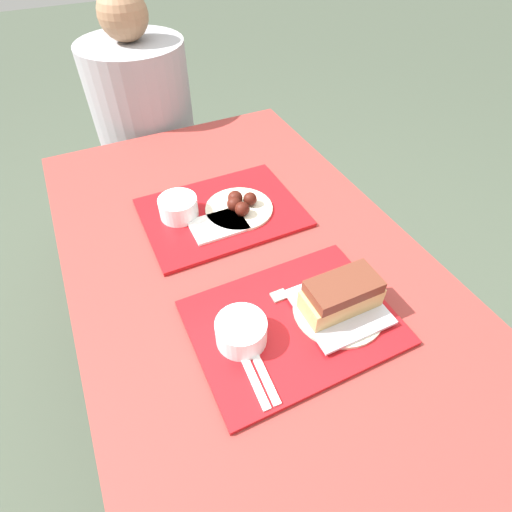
# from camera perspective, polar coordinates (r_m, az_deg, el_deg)

# --- Properties ---
(ground_plane) EXTENTS (12.00, 12.00, 0.00)m
(ground_plane) POSITION_cam_1_polar(r_m,az_deg,el_deg) (1.62, -0.60, -18.83)
(ground_plane) COLOR #424C3D
(picnic_table) EXTENTS (0.87, 1.49, 0.72)m
(picnic_table) POSITION_cam_1_polar(r_m,az_deg,el_deg) (1.08, -0.85, -4.37)
(picnic_table) COLOR maroon
(picnic_table) RESTS_ON ground_plane
(picnic_bench_far) EXTENTS (0.83, 0.28, 0.45)m
(picnic_bench_far) POSITION_cam_1_polar(r_m,az_deg,el_deg) (1.95, -12.95, 10.83)
(picnic_bench_far) COLOR maroon
(picnic_bench_far) RESTS_ON ground_plane
(tray_near) EXTENTS (0.44, 0.33, 0.01)m
(tray_near) POSITION_cam_1_polar(r_m,az_deg,el_deg) (0.89, 5.28, -9.43)
(tray_near) COLOR #B21419
(tray_near) RESTS_ON picnic_table
(tray_far) EXTENTS (0.44, 0.33, 0.01)m
(tray_far) POSITION_cam_1_polar(r_m,az_deg,el_deg) (1.15, -4.91, 6.21)
(tray_far) COLOR #B21419
(tray_far) RESTS_ON picnic_table
(bowl_coleslaw_near) EXTENTS (0.11, 0.11, 0.06)m
(bowl_coleslaw_near) POSITION_cam_1_polar(r_m,az_deg,el_deg) (0.83, -2.13, -10.60)
(bowl_coleslaw_near) COLOR white
(bowl_coleslaw_near) RESTS_ON tray_near
(brisket_sandwich_plate) EXTENTS (0.20, 0.20, 0.09)m
(brisket_sandwich_plate) POSITION_cam_1_polar(r_m,az_deg,el_deg) (0.89, 11.98, -6.09)
(brisket_sandwich_plate) COLOR beige
(brisket_sandwich_plate) RESTS_ON tray_near
(plastic_fork_near) EXTENTS (0.02, 0.17, 0.00)m
(plastic_fork_near) POSITION_cam_1_polar(r_m,az_deg,el_deg) (0.82, -0.85, -16.10)
(plastic_fork_near) COLOR white
(plastic_fork_near) RESTS_ON tray_near
(plastic_knife_near) EXTENTS (0.03, 0.17, 0.00)m
(plastic_knife_near) POSITION_cam_1_polar(r_m,az_deg,el_deg) (0.82, 0.59, -15.53)
(plastic_knife_near) COLOR white
(plastic_knife_near) RESTS_ON tray_near
(condiment_packet) EXTENTS (0.04, 0.03, 0.01)m
(condiment_packet) POSITION_cam_1_polar(r_m,az_deg,el_deg) (0.93, 3.33, -5.68)
(condiment_packet) COLOR #A59E93
(condiment_packet) RESTS_ON tray_near
(bowl_coleslaw_far) EXTENTS (0.11, 0.11, 0.06)m
(bowl_coleslaw_far) POSITION_cam_1_polar(r_m,az_deg,el_deg) (1.13, -11.04, 6.97)
(bowl_coleslaw_far) COLOR white
(bowl_coleslaw_far) RESTS_ON tray_far
(wings_plate_far) EXTENTS (0.19, 0.19, 0.05)m
(wings_plate_far) POSITION_cam_1_polar(r_m,az_deg,el_deg) (1.14, -2.39, 7.20)
(wings_plate_far) COLOR beige
(wings_plate_far) RESTS_ON tray_far
(napkin_far) EXTENTS (0.15, 0.10, 0.01)m
(napkin_far) POSITION_cam_1_polar(r_m,az_deg,el_deg) (1.10, -5.40, 4.39)
(napkin_far) COLOR white
(napkin_far) RESTS_ON tray_far
(person_seated_across) EXTENTS (0.39, 0.39, 0.70)m
(person_seated_across) POSITION_cam_1_polar(r_m,az_deg,el_deg) (1.77, -15.96, 19.91)
(person_seated_across) COLOR #9E9EA3
(person_seated_across) RESTS_ON picnic_bench_far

